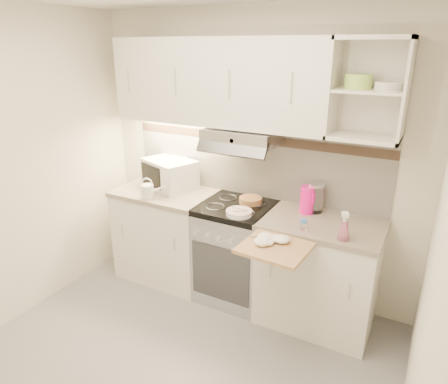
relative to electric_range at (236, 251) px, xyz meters
The scene contains 17 objects.
ground 1.19m from the electric_range, 90.00° to the right, with size 3.00×3.00×0.00m, color gray.
room_shell 1.39m from the electric_range, 89.81° to the right, with size 3.04×2.84×2.52m.
base_cabinet_left 0.75m from the electric_range, behind, with size 0.90×0.60×0.86m, color silver.
worktop_left 0.86m from the electric_range, behind, with size 0.92×0.62×0.04m, color gray.
base_cabinet_right 0.75m from the electric_range, ahead, with size 0.90×0.60×0.86m, color silver.
worktop_right 0.86m from the electric_range, ahead, with size 0.92×0.62×0.04m, color gray.
electric_range is the anchor object (origin of this frame).
microwave 0.98m from the electric_range, behind, with size 0.57×0.49×0.27m.
watering_can 0.95m from the electric_range, 164.33° to the right, with size 0.21×0.14×0.19m.
plate_stack 0.52m from the electric_range, 57.59° to the right, with size 0.21×0.21×0.05m.
bread_loaf 0.49m from the electric_range, 50.63° to the left, with size 0.20×0.20×0.05m, color #A06C45.
pink_pitcher 0.82m from the electric_range, 11.61° to the left, with size 0.12×0.11×0.23m.
glass_jar 0.87m from the electric_range, 15.35° to the left, with size 0.13×0.13×0.25m.
spice_jar 0.84m from the electric_range, 16.78° to the right, with size 0.05×0.05×0.08m.
spray_bottle 1.11m from the electric_range, 13.02° to the right, with size 0.09×0.09×0.23m.
cutting_board 0.87m from the electric_range, 42.80° to the right, with size 0.45×0.41×0.02m, color tan.
dish_towel 0.85m from the electric_range, 42.98° to the right, with size 0.22×0.19×0.06m, color silver, non-canonical shape.
Camera 1 is at (1.41, -1.74, 2.19)m, focal length 32.00 mm.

